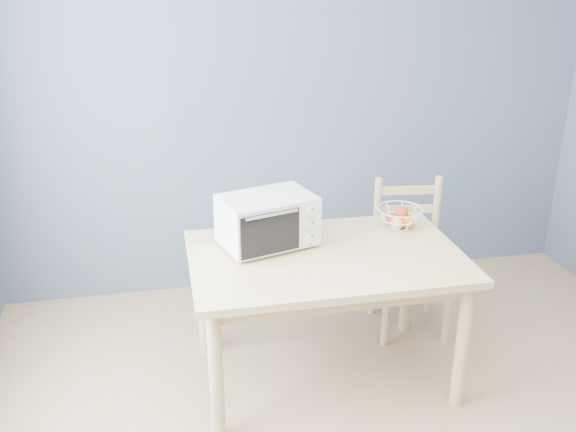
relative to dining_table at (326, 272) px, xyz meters
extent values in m
cube|color=#4D5C6A|center=(0.10, 1.19, 0.65)|extent=(4.00, 0.01, 2.60)
cube|color=tan|center=(0.00, 0.00, 0.08)|extent=(1.40, 0.90, 0.04)
cylinder|color=tan|center=(-0.62, -0.37, -0.29)|extent=(0.07, 0.07, 0.71)
cylinder|color=tan|center=(0.62, -0.37, -0.29)|extent=(0.07, 0.07, 0.71)
cylinder|color=tan|center=(-0.62, 0.37, -0.29)|extent=(0.07, 0.07, 0.71)
cylinder|color=tan|center=(0.62, 0.37, -0.29)|extent=(0.07, 0.07, 0.71)
cube|color=white|center=(-0.28, 0.17, 0.25)|extent=(0.54, 0.44, 0.26)
cube|color=black|center=(-0.34, 0.15, 0.25)|extent=(0.37, 0.35, 0.21)
cube|color=black|center=(-0.29, -0.01, 0.25)|extent=(0.31, 0.10, 0.22)
cylinder|color=silver|center=(-0.29, -0.03, 0.35)|extent=(0.28, 0.09, 0.01)
cube|color=white|center=(-0.07, 0.06, 0.25)|extent=(0.13, 0.04, 0.24)
cylinder|color=black|center=(-0.44, -0.01, 0.11)|extent=(0.03, 0.03, 0.02)
cylinder|color=black|center=(-0.05, 0.11, 0.11)|extent=(0.03, 0.03, 0.02)
cylinder|color=black|center=(-0.50, 0.23, 0.11)|extent=(0.03, 0.03, 0.02)
cylinder|color=black|center=(-0.12, 0.34, 0.11)|extent=(0.03, 0.03, 0.02)
cylinder|color=silver|center=(-0.07, 0.05, 0.32)|extent=(0.05, 0.03, 0.05)
cylinder|color=silver|center=(-0.07, 0.05, 0.25)|extent=(0.05, 0.03, 0.05)
cylinder|color=silver|center=(-0.07, 0.05, 0.17)|extent=(0.05, 0.03, 0.05)
torus|color=silver|center=(0.49, 0.25, 0.22)|extent=(0.32, 0.32, 0.01)
torus|color=silver|center=(0.49, 0.25, 0.16)|extent=(0.25, 0.25, 0.01)
torus|color=silver|center=(0.49, 0.25, 0.11)|extent=(0.15, 0.15, 0.01)
sphere|color=red|center=(0.45, 0.26, 0.15)|extent=(0.08, 0.08, 0.08)
sphere|color=orange|center=(0.53, 0.23, 0.15)|extent=(0.08, 0.08, 0.08)
sphere|color=#FBAF61|center=(0.49, 0.30, 0.14)|extent=(0.08, 0.08, 0.08)
sphere|color=red|center=(0.50, 0.24, 0.20)|extent=(0.07, 0.07, 0.07)
sphere|color=#FBAF61|center=(0.46, 0.21, 0.15)|extent=(0.07, 0.07, 0.07)
cube|color=tan|center=(0.64, 0.39, -0.17)|extent=(0.48, 0.48, 0.03)
cylinder|color=tan|center=(0.44, 0.22, -0.42)|extent=(0.05, 0.05, 0.47)
cylinder|color=tan|center=(0.81, 0.18, -0.42)|extent=(0.05, 0.05, 0.47)
cylinder|color=tan|center=(0.48, 0.59, -0.42)|extent=(0.05, 0.05, 0.47)
cylinder|color=tan|center=(0.85, 0.55, -0.42)|extent=(0.05, 0.05, 0.47)
cylinder|color=tan|center=(0.48, 0.59, 0.05)|extent=(0.05, 0.05, 0.47)
cylinder|color=tan|center=(0.85, 0.55, 0.05)|extent=(0.05, 0.05, 0.47)
cube|color=tan|center=(0.67, 0.57, -0.05)|extent=(0.37, 0.06, 0.05)
cube|color=tan|center=(0.67, 0.57, 0.08)|extent=(0.37, 0.06, 0.05)
cube|color=tan|center=(0.67, 0.57, 0.20)|extent=(0.37, 0.06, 0.05)
camera|label=1|loc=(-0.79, -2.88, 1.53)|focal=40.00mm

